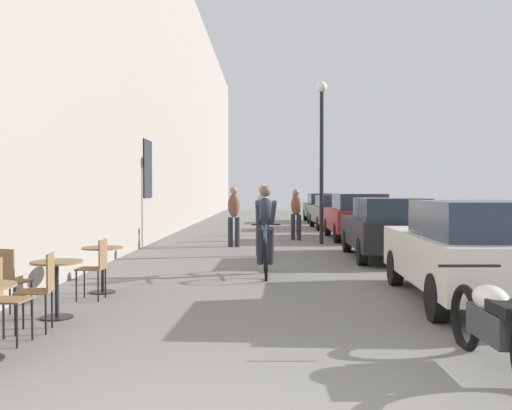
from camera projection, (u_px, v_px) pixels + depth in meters
name	position (u px, v px, depth m)	size (l,w,h in m)	color
building_facade_left	(143.00, 65.00, 17.50)	(0.54, 68.00, 10.92)	gray
cafe_chair_near_toward_wall	(3.00, 294.00, 5.98)	(0.41, 0.41, 0.89)	black
cafe_table_mid	(57.00, 277.00, 7.18)	(0.64, 0.64, 0.72)	black
cafe_chair_mid_toward_street	(8.00, 278.00, 7.11)	(0.46, 0.46, 0.89)	black
cafe_chair_mid_toward_wall	(41.00, 286.00, 6.49)	(0.43, 0.43, 0.89)	black
cafe_table_far	(103.00, 260.00, 8.98)	(0.64, 0.64, 0.72)	black
cafe_chair_far_toward_street	(96.00, 265.00, 8.39)	(0.39, 0.39, 0.89)	black
cyclist_on_bicycle	(265.00, 233.00, 10.84)	(0.52, 1.76, 1.74)	black
pedestrian_near	(263.00, 216.00, 14.07)	(0.35, 0.26, 1.77)	#26262D
pedestrian_mid	(234.00, 213.00, 16.34)	(0.36, 0.27, 1.73)	#26262D
pedestrian_far	(296.00, 211.00, 18.59)	(0.38, 0.30, 1.68)	#26262D
pedestrian_furthest	(296.00, 210.00, 20.87)	(0.38, 0.29, 1.59)	#26262D
street_lamp	(322.00, 141.00, 17.20)	(0.32, 0.32, 4.90)	black
parked_car_nearest	(470.00, 250.00, 8.16)	(1.86, 4.18, 1.47)	beige
parked_car_second	(387.00, 227.00, 13.46)	(1.77, 4.08, 1.44)	black
parked_car_third	(357.00, 216.00, 18.88)	(1.81, 4.26, 1.51)	maroon
parked_car_fourth	(334.00, 211.00, 24.25)	(1.82, 4.09, 1.44)	#595960
parked_car_fifth	(323.00, 207.00, 29.51)	(1.79, 4.17, 1.48)	#23512D
parked_motorcycle	(496.00, 325.00, 5.10)	(0.62, 2.15, 0.92)	black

